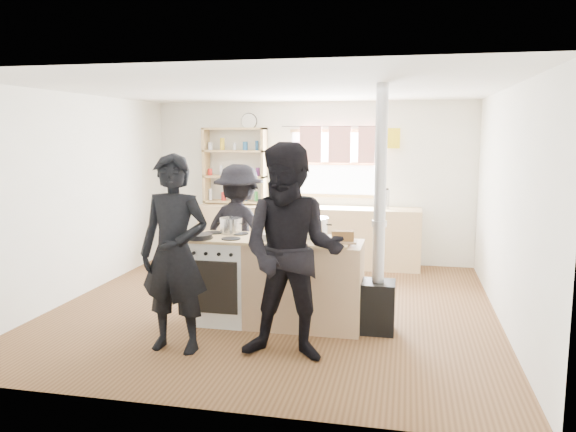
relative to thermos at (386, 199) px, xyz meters
The scene contains 14 objects.
ground 2.72m from the thermos, 117.86° to the right, with size 5.00×5.00×0.01m, color brown.
back_counter 1.32m from the thermos, behind, with size 3.40×0.55×0.90m, color #D7B681.
shelving_unit 2.42m from the thermos, behind, with size 1.00×0.28×1.20m.
thermos is the anchor object (origin of this frame).
cooking_island 3.01m from the thermos, 110.38° to the right, with size 1.97×0.64×0.93m.
skillet_greens 3.48m from the thermos, 121.25° to the right, with size 0.32×0.32×0.05m.
roast_tray 3.01m from the thermos, 110.37° to the right, with size 0.39×0.32×0.07m.
stockpot_stove 3.05m from the thermos, 121.01° to the right, with size 0.24×0.24×0.20m.
stockpot_counter 2.72m from the thermos, 103.89° to the right, with size 0.32×0.32×0.23m.
bread_board 2.88m from the thermos, 96.31° to the right, with size 0.29×0.21×0.12m.
flue_heater 2.82m from the thermos, 89.22° to the right, with size 0.35×0.35×2.50m.
person_near_left 4.07m from the thermos, 115.95° to the right, with size 0.67×0.44×1.84m, color black.
person_near_right 3.70m from the thermos, 100.57° to the right, with size 0.95×0.74×1.95m, color black.
person_far 2.54m from the thermos, 132.20° to the right, with size 1.06×0.61×1.65m, color black.
Camera 1 is at (1.47, -6.17, 2.03)m, focal length 35.00 mm.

